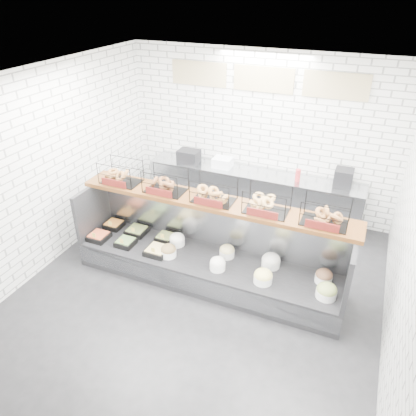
% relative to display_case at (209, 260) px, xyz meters
% --- Properties ---
extents(ground, '(5.50, 5.50, 0.00)m').
position_rel_display_case_xyz_m(ground, '(-0.01, -0.34, -0.33)').
color(ground, black).
rests_on(ground, ground).
extents(room_shell, '(5.02, 5.51, 3.01)m').
position_rel_display_case_xyz_m(room_shell, '(-0.01, 0.26, 1.73)').
color(room_shell, white).
rests_on(room_shell, ground).
extents(display_case, '(4.00, 0.90, 1.20)m').
position_rel_display_case_xyz_m(display_case, '(0.00, 0.00, 0.00)').
color(display_case, black).
rests_on(display_case, ground).
extents(bagel_shelf, '(4.10, 0.50, 0.40)m').
position_rel_display_case_xyz_m(bagel_shelf, '(-0.01, 0.17, 1.05)').
color(bagel_shelf, '#41220D').
rests_on(bagel_shelf, display_case).
extents(prep_counter, '(4.00, 0.60, 1.20)m').
position_rel_display_case_xyz_m(prep_counter, '(-0.01, 2.09, 0.14)').
color(prep_counter, '#93969B').
rests_on(prep_counter, ground).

